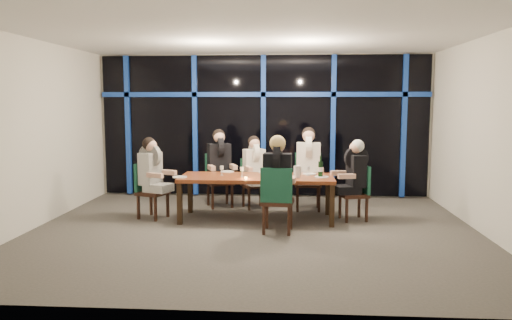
# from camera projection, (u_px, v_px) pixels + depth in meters

# --- Properties ---
(room) EXTENTS (7.04, 7.00, 3.02)m
(room) POSITION_uv_depth(u_px,v_px,m) (253.00, 101.00, 7.54)
(room) COLOR #534F49
(room) RESTS_ON ground
(window_wall) EXTENTS (6.86, 0.43, 2.94)m
(window_wall) POSITION_uv_depth(u_px,v_px,m) (264.00, 124.00, 10.50)
(window_wall) COLOR black
(window_wall) RESTS_ON ground
(dining_table) EXTENTS (2.60, 1.00, 0.75)m
(dining_table) POSITION_uv_depth(u_px,v_px,m) (257.00, 180.00, 8.49)
(dining_table) COLOR brown
(dining_table) RESTS_ON ground
(chair_far_left) EXTENTS (0.61, 0.61, 1.02)m
(chair_far_left) POSITION_uv_depth(u_px,v_px,m) (219.00, 177.00, 9.62)
(chair_far_left) COLOR #321910
(chair_far_left) RESTS_ON ground
(chair_far_mid) EXTENTS (0.57, 0.57, 0.93)m
(chair_far_mid) POSITION_uv_depth(u_px,v_px,m) (253.00, 180.00, 9.51)
(chair_far_mid) COLOR #321910
(chair_far_mid) RESTS_ON ground
(chair_far_right) EXTENTS (0.49, 0.49, 1.05)m
(chair_far_right) POSITION_uv_depth(u_px,v_px,m) (308.00, 178.00, 9.35)
(chair_far_right) COLOR #321910
(chair_far_right) RESTS_ON ground
(chair_end_left) EXTENTS (0.57, 0.57, 0.96)m
(chair_end_left) POSITION_uv_depth(u_px,v_px,m) (149.00, 187.00, 8.63)
(chair_end_left) COLOR #321910
(chair_end_left) RESTS_ON ground
(chair_end_right) EXTENTS (0.52, 0.52, 0.94)m
(chair_end_right) POSITION_uv_depth(u_px,v_px,m) (358.00, 190.00, 8.47)
(chair_end_right) COLOR #321910
(chair_end_right) RESTS_ON ground
(chair_near_mid) EXTENTS (0.51, 0.51, 1.03)m
(chair_near_mid) POSITION_uv_depth(u_px,v_px,m) (277.00, 197.00, 7.58)
(chair_near_mid) COLOR #321910
(chair_near_mid) RESTS_ON ground
(diner_far_left) EXTENTS (0.63, 0.70, 0.99)m
(diner_far_left) POSITION_uv_depth(u_px,v_px,m) (220.00, 157.00, 9.49)
(diner_far_left) COLOR black
(diner_far_left) RESTS_ON ground
(diner_far_mid) EXTENTS (0.58, 0.64, 0.91)m
(diner_far_mid) POSITION_uv_depth(u_px,v_px,m) (255.00, 161.00, 9.39)
(diner_far_mid) COLOR silver
(diner_far_mid) RESTS_ON ground
(diner_far_right) EXTENTS (0.52, 0.65, 1.02)m
(diner_far_right) POSITION_uv_depth(u_px,v_px,m) (308.00, 157.00, 9.21)
(diner_far_right) COLOR silver
(diner_far_right) RESTS_ON ground
(diner_end_left) EXTENTS (0.66, 0.59, 0.93)m
(diner_end_left) POSITION_uv_depth(u_px,v_px,m) (152.00, 166.00, 8.55)
(diner_end_left) COLOR black
(diner_end_left) RESTS_ON ground
(diner_end_right) EXTENTS (0.63, 0.53, 0.91)m
(diner_end_right) POSITION_uv_depth(u_px,v_px,m) (354.00, 168.00, 8.41)
(diner_end_right) COLOR black
(diner_end_right) RESTS_ON ground
(diner_near_mid) EXTENTS (0.53, 0.66, 1.00)m
(diner_near_mid) POSITION_uv_depth(u_px,v_px,m) (278.00, 169.00, 7.61)
(diner_near_mid) COLOR black
(diner_near_mid) RESTS_ON ground
(plate_far_left) EXTENTS (0.24, 0.24, 0.01)m
(plate_far_left) POSITION_uv_depth(u_px,v_px,m) (227.00, 172.00, 8.98)
(plate_far_left) COLOR white
(plate_far_left) RESTS_ON dining_table
(plate_far_mid) EXTENTS (0.24, 0.24, 0.01)m
(plate_far_mid) POSITION_uv_depth(u_px,v_px,m) (265.00, 172.00, 8.88)
(plate_far_mid) COLOR white
(plate_far_mid) RESTS_ON dining_table
(plate_far_right) EXTENTS (0.24, 0.24, 0.01)m
(plate_far_right) POSITION_uv_depth(u_px,v_px,m) (309.00, 174.00, 8.68)
(plate_far_right) COLOR white
(plate_far_right) RESTS_ON dining_table
(plate_end_left) EXTENTS (0.24, 0.24, 0.01)m
(plate_end_left) POSITION_uv_depth(u_px,v_px,m) (180.00, 177.00, 8.34)
(plate_end_left) COLOR white
(plate_end_left) RESTS_ON dining_table
(plate_end_right) EXTENTS (0.24, 0.24, 0.01)m
(plate_end_right) POSITION_uv_depth(u_px,v_px,m) (322.00, 177.00, 8.34)
(plate_end_right) COLOR white
(plate_end_right) RESTS_ON dining_table
(plate_near_mid) EXTENTS (0.24, 0.24, 0.01)m
(plate_near_mid) POSITION_uv_depth(u_px,v_px,m) (281.00, 178.00, 8.19)
(plate_near_mid) COLOR white
(plate_near_mid) RESTS_ON dining_table
(wine_bottle) EXTENTS (0.08, 0.08, 0.36)m
(wine_bottle) POSITION_uv_depth(u_px,v_px,m) (321.00, 169.00, 8.35)
(wine_bottle) COLOR black
(wine_bottle) RESTS_ON dining_table
(water_pitcher) EXTENTS (0.12, 0.11, 0.20)m
(water_pitcher) POSITION_uv_depth(u_px,v_px,m) (297.00, 172.00, 8.27)
(water_pitcher) COLOR silver
(water_pitcher) RESTS_ON dining_table
(tea_light) EXTENTS (0.05, 0.05, 0.03)m
(tea_light) POSITION_uv_depth(u_px,v_px,m) (246.00, 178.00, 8.18)
(tea_light) COLOR #FDAD4C
(tea_light) RESTS_ON dining_table
(wine_glass_a) EXTENTS (0.06, 0.06, 0.16)m
(wine_glass_a) POSITION_uv_depth(u_px,v_px,m) (242.00, 170.00, 8.41)
(wine_glass_a) COLOR silver
(wine_glass_a) RESTS_ON dining_table
(wine_glass_b) EXTENTS (0.08, 0.08, 0.20)m
(wine_glass_b) POSITION_uv_depth(u_px,v_px,m) (264.00, 166.00, 8.65)
(wine_glass_b) COLOR white
(wine_glass_b) RESTS_ON dining_table
(wine_glass_c) EXTENTS (0.07, 0.07, 0.17)m
(wine_glass_c) POSITION_uv_depth(u_px,v_px,m) (280.00, 170.00, 8.38)
(wine_glass_c) COLOR silver
(wine_glass_c) RESTS_ON dining_table
(wine_glass_d) EXTENTS (0.06, 0.06, 0.16)m
(wine_glass_d) POSITION_uv_depth(u_px,v_px,m) (222.00, 168.00, 8.58)
(wine_glass_d) COLOR silver
(wine_glass_d) RESTS_ON dining_table
(wine_glass_e) EXTENTS (0.06, 0.06, 0.16)m
(wine_glass_e) POSITION_uv_depth(u_px,v_px,m) (308.00, 169.00, 8.53)
(wine_glass_e) COLOR silver
(wine_glass_e) RESTS_ON dining_table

